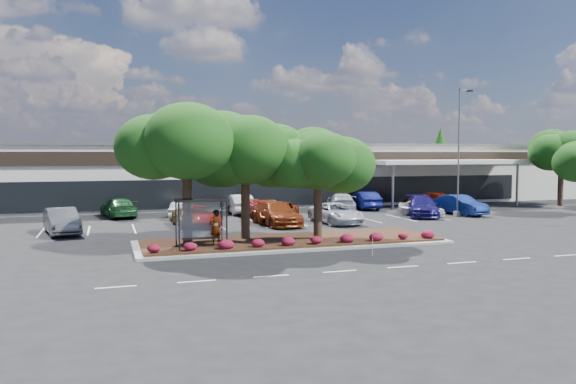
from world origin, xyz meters
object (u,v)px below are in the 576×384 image
object	(u,v)px
light_pole	(459,159)
car_1	(191,217)
survey_stake	(373,242)
car_0	(62,221)

from	to	relation	value
light_pole	car_1	xyz separation A→B (m)	(-22.34, 0.05, -4.07)
survey_stake	car_1	xyz separation A→B (m)	(-7.25, 14.33, -0.04)
light_pole	survey_stake	world-z (taller)	light_pole
light_pole	car_1	bearing A→B (deg)	179.87
light_pole	car_0	xyz separation A→B (m)	(-30.92, -1.02, -3.91)
car_0	survey_stake	bearing A→B (deg)	-51.42
survey_stake	car_0	xyz separation A→B (m)	(-15.82, 13.26, 0.12)
survey_stake	car_0	distance (m)	20.64
survey_stake	car_1	bearing A→B (deg)	116.82
car_0	car_1	size ratio (longest dim) A/B	1.05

